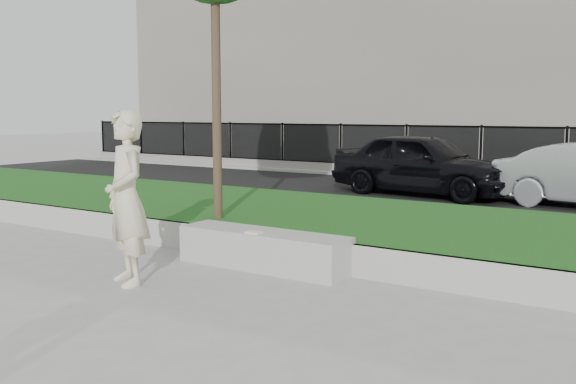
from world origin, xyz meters
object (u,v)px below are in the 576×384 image
Objects in this scene: stone_bench at (263,250)px; car_dark at (423,164)px; man at (126,198)px; book at (254,233)px.

stone_bench is 0.54× the size of car_dark.
stone_bench is 1.87m from man.
car_dark is (-0.87, 7.83, 0.29)m from book.
man is 1.63m from book.
man is 10.21× the size of book.
car_dark is at bearing 114.73° from man.
stone_bench is 7.72m from car_dark.
man reaches higher than car_dark.
car_dark is at bearing 96.54° from stone_bench.
man is at bearing -126.93° from book.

